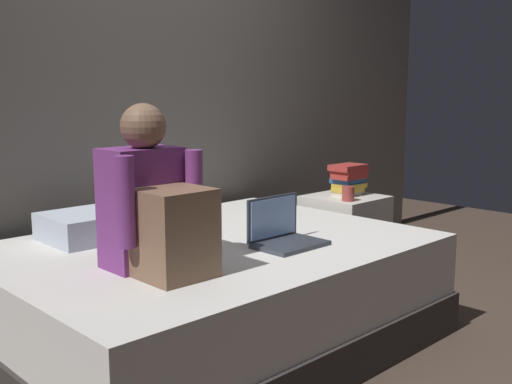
{
  "coord_description": "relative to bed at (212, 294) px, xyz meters",
  "views": [
    {
      "loc": [
        -1.98,
        -1.84,
        1.2
      ],
      "look_at": [
        -0.1,
        0.1,
        0.76
      ],
      "focal_mm": 42.53,
      "sensor_mm": 36.0,
      "label": 1
    }
  ],
  "objects": [
    {
      "name": "ground_plane",
      "position": [
        0.2,
        -0.3,
        -0.25
      ],
      "size": [
        8.0,
        8.0,
        0.0
      ],
      "primitive_type": "plane",
      "color": "#47382D"
    },
    {
      "name": "wall_back",
      "position": [
        0.2,
        0.9,
        1.1
      ],
      "size": [
        5.6,
        0.1,
        2.7
      ],
      "primitive_type": "cube",
      "color": "slate",
      "rests_on": "ground_plane"
    },
    {
      "name": "bed",
      "position": [
        0.0,
        0.0,
        0.0
      ],
      "size": [
        2.0,
        1.5,
        0.51
      ],
      "color": "#332D2B",
      "rests_on": "ground_plane"
    },
    {
      "name": "nightstand",
      "position": [
        1.3,
        0.21,
        0.02
      ],
      "size": [
        0.44,
        0.46,
        0.54
      ],
      "color": "beige",
      "rests_on": "ground_plane"
    },
    {
      "name": "person_sitting",
      "position": [
        -0.45,
        -0.2,
        0.51
      ],
      "size": [
        0.39,
        0.44,
        0.66
      ],
      "color": "#75337A",
      "rests_on": "bed"
    },
    {
      "name": "laptop",
      "position": [
        0.2,
        -0.28,
        0.31
      ],
      "size": [
        0.32,
        0.23,
        0.22
      ],
      "color": "#333842",
      "rests_on": "bed"
    },
    {
      "name": "pillow",
      "position": [
        -0.3,
        0.45,
        0.32
      ],
      "size": [
        0.56,
        0.36,
        0.13
      ],
      "primitive_type": "cube",
      "color": "silver",
      "rests_on": "bed"
    },
    {
      "name": "book_stack",
      "position": [
        1.34,
        0.22,
        0.4
      ],
      "size": [
        0.23,
        0.17,
        0.2
      ],
      "color": "beige",
      "rests_on": "nightstand"
    },
    {
      "name": "mug",
      "position": [
        1.17,
        0.09,
        0.34
      ],
      "size": [
        0.08,
        0.08,
        0.09
      ],
      "primitive_type": "cylinder",
      "color": "#933833",
      "rests_on": "nightstand"
    }
  ]
}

